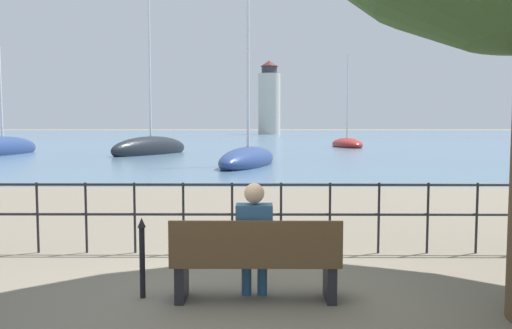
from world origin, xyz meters
TOP-DOWN VIEW (x-y plane):
  - ground_plane at (0.00, 0.00)m, footprint 1000.00×1000.00m
  - harbor_water at (0.00, 160.22)m, footprint 600.00×300.00m
  - park_bench at (0.00, -0.06)m, footprint 1.80×0.45m
  - seated_person_left at (-0.02, 0.01)m, footprint 0.39×0.35m
  - promenade_railing at (-0.00, 2.00)m, footprint 13.74×0.04m
  - closed_umbrella at (-1.24, 0.05)m, footprint 0.09×0.09m
  - sailboat_0 at (-7.43, 29.11)m, footprint 4.90×7.97m
  - sailboat_1 at (8.35, 41.79)m, footprint 2.99×6.58m
  - sailboat_2 at (-0.49, 18.88)m, footprint 3.59×7.27m
  - sailboat_3 at (-17.44, 28.59)m, footprint 2.07×8.69m
  - harbor_lighthouse at (2.80, 127.58)m, footprint 5.83×5.83m

SIDE VIEW (x-z plane):
  - ground_plane at x=0.00m, z-range 0.00..0.00m
  - harbor_water at x=0.00m, z-range 0.00..0.01m
  - sailboat_1 at x=8.35m, z-range -4.18..4.75m
  - sailboat_2 at x=-0.49m, z-range -4.21..4.81m
  - sailboat_3 at x=-17.44m, z-range -3.54..4.28m
  - sailboat_0 at x=-7.43m, z-range -5.08..5.87m
  - park_bench at x=0.00m, z-range -0.02..0.88m
  - closed_umbrella at x=-1.24m, z-range 0.05..0.94m
  - promenade_railing at x=0.00m, z-range 0.17..1.22m
  - seated_person_left at x=-0.02m, z-range 0.06..1.33m
  - harbor_lighthouse at x=2.80m, z-range -0.68..18.75m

